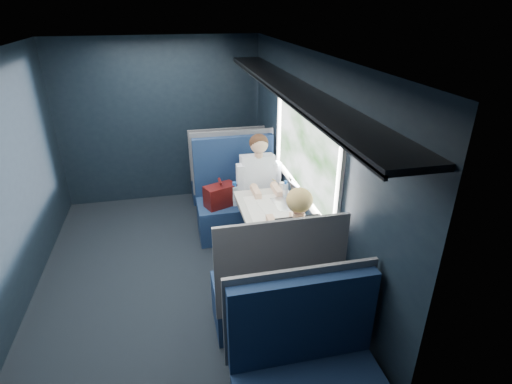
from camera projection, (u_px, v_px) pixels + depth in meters
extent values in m
cube|color=black|center=(174.00, 281.00, 4.26)|extent=(2.80, 4.20, 0.01)
cube|color=black|center=(309.00, 169.00, 4.04)|extent=(0.10, 4.20, 2.30)
cube|color=black|center=(161.00, 121.00, 5.65)|extent=(2.80, 0.10, 2.30)
cube|color=black|center=(168.00, 365.00, 1.86)|extent=(2.80, 0.10, 2.30)
cube|color=silver|center=(148.00, 47.00, 3.24)|extent=(2.80, 4.20, 0.10)
cube|color=beige|center=(305.00, 112.00, 3.77)|extent=(0.03, 1.84, 0.07)
cube|color=beige|center=(301.00, 192.00, 4.14)|extent=(0.03, 1.84, 0.07)
cube|color=beige|center=(339.00, 191.00, 3.17)|extent=(0.03, 0.07, 0.78)
cube|color=beige|center=(279.00, 129.00, 4.73)|extent=(0.03, 0.07, 0.78)
cube|color=black|center=(290.00, 87.00, 3.64)|extent=(0.36, 4.10, 0.04)
cube|color=black|center=(272.00, 90.00, 3.61)|extent=(0.02, 4.10, 0.03)
cube|color=red|center=(307.00, 96.00, 3.71)|extent=(0.01, 0.10, 0.12)
cylinder|color=#54565E|center=(254.00, 243.00, 4.27)|extent=(0.08, 0.08, 0.70)
cube|color=silver|center=(271.00, 210.00, 4.15)|extent=(0.62, 1.00, 0.04)
cube|color=#0E1D3E|center=(239.00, 218.00, 5.01)|extent=(1.00, 0.50, 0.45)
cube|color=#0E1D3E|center=(234.00, 165.00, 5.01)|extent=(1.00, 0.10, 0.75)
cube|color=#54565E|center=(233.00, 162.00, 5.05)|extent=(1.04, 0.03, 0.82)
cube|color=#54565E|center=(239.00, 197.00, 4.82)|extent=(0.06, 0.40, 0.20)
cube|color=#4E1010|center=(221.00, 196.00, 4.78)|extent=(0.42, 0.32, 0.26)
cylinder|color=#4E1010|center=(220.00, 181.00, 4.70)|extent=(0.09, 0.16, 0.03)
cylinder|color=silver|center=(235.00, 196.00, 4.80)|extent=(0.09, 0.09, 0.25)
cylinder|color=blue|center=(235.00, 184.00, 4.74)|extent=(0.05, 0.05, 0.05)
cube|color=#0E1D3E|center=(269.00, 300.00, 3.64)|extent=(1.00, 0.50, 0.45)
cube|color=#0E1D3E|center=(280.00, 265.00, 3.11)|extent=(1.00, 0.10, 0.75)
cube|color=#54565E|center=(282.00, 267.00, 3.05)|extent=(1.04, 0.03, 0.82)
cube|color=#54565E|center=(268.00, 268.00, 3.54)|extent=(0.06, 0.40, 0.20)
cube|color=#0E1D3E|center=(226.00, 183.00, 5.98)|extent=(1.00, 0.40, 0.45)
cube|color=#0E1D3E|center=(227.00, 154.00, 5.53)|extent=(1.00, 0.10, 0.66)
cube|color=#54565E|center=(227.00, 154.00, 5.47)|extent=(1.04, 0.03, 0.72)
cube|color=#0E1D3E|center=(302.00, 320.00, 2.64)|extent=(1.00, 0.10, 0.66)
cube|color=#54565E|center=(300.00, 312.00, 2.68)|extent=(1.04, 0.03, 0.72)
cube|color=black|center=(261.00, 200.00, 4.80)|extent=(0.36, 0.44, 0.16)
cube|color=black|center=(264.00, 230.00, 4.76)|extent=(0.32, 0.12, 0.45)
cube|color=white|center=(258.00, 175.00, 4.84)|extent=(0.40, 0.29, 0.53)
cylinder|color=#D8A88C|center=(259.00, 155.00, 4.68)|extent=(0.10, 0.10, 0.06)
sphere|color=#D8A88C|center=(259.00, 144.00, 4.60)|extent=(0.21, 0.21, 0.21)
sphere|color=#382114|center=(259.00, 143.00, 4.61)|extent=(0.22, 0.22, 0.22)
cube|color=white|center=(241.00, 178.00, 4.76)|extent=(0.09, 0.12, 0.34)
cube|color=white|center=(276.00, 175.00, 4.84)|extent=(0.09, 0.12, 0.34)
cube|color=black|center=(292.00, 260.00, 3.68)|extent=(0.36, 0.44, 0.16)
cube|color=black|center=(285.00, 274.00, 3.98)|extent=(0.32, 0.12, 0.45)
cube|color=black|center=(299.00, 247.00, 3.43)|extent=(0.40, 0.29, 0.53)
cylinder|color=#D8A88C|center=(299.00, 216.00, 3.34)|extent=(0.10, 0.10, 0.06)
sphere|color=#D8A88C|center=(299.00, 201.00, 3.30)|extent=(0.21, 0.21, 0.21)
sphere|color=tan|center=(300.00, 200.00, 3.28)|extent=(0.22, 0.22, 0.22)
cube|color=black|center=(273.00, 247.00, 3.42)|extent=(0.09, 0.12, 0.34)
cube|color=black|center=(321.00, 241.00, 3.51)|extent=(0.09, 0.12, 0.34)
cube|color=tan|center=(302.00, 239.00, 3.32)|extent=(0.26, 0.07, 0.36)
cube|color=white|center=(276.00, 211.00, 4.09)|extent=(0.55, 0.79, 0.01)
cube|color=silver|center=(286.00, 204.00, 4.23)|extent=(0.27, 0.35, 0.02)
cube|color=silver|center=(297.00, 192.00, 4.20)|extent=(0.04, 0.33, 0.23)
cube|color=black|center=(296.00, 192.00, 4.19)|extent=(0.03, 0.29, 0.19)
cylinder|color=silver|center=(285.00, 191.00, 4.34)|extent=(0.06, 0.06, 0.16)
cylinder|color=blue|center=(286.00, 182.00, 4.30)|extent=(0.03, 0.03, 0.04)
cylinder|color=white|center=(282.00, 186.00, 4.56)|extent=(0.06, 0.06, 0.08)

